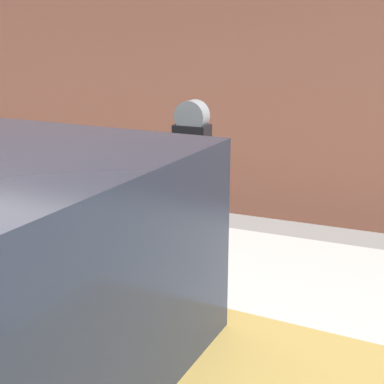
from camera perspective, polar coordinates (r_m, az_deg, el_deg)
The scene contains 2 objects.
sidewalk at distance 4.49m, azimuth 0.31°, elevation -10.64°, with size 24.00×2.80×0.14m.
parking_meter at distance 3.15m, azimuth -0.00°, elevation 2.48°, with size 0.20×0.14×1.61m.
Camera 1 is at (1.56, -1.49, 2.10)m, focal length 50.00 mm.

